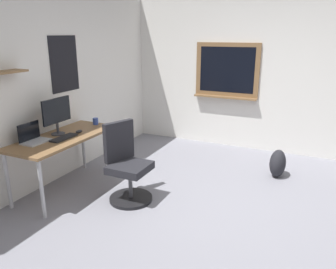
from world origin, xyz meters
TOP-DOWN VIEW (x-y plane):
  - ground_plane at (0.00, 0.00)m, footprint 5.20×5.20m
  - wall_back at (-0.00, 2.45)m, footprint 5.00×0.30m
  - wall_right at (2.45, 0.03)m, footprint 0.22×5.00m
  - desk at (-0.22, 2.05)m, footprint 1.45×0.63m
  - office_chair at (-0.11, 1.21)m, footprint 0.53×0.55m
  - laptop at (-0.55, 2.20)m, footprint 0.31×0.21m
  - monitor_primary at (-0.19, 2.16)m, footprint 0.46×0.17m
  - keyboard at (-0.30, 1.97)m, footprint 0.37×0.13m
  - computer_mouse at (-0.02, 1.97)m, footprint 0.10×0.06m
  - coffee_mug at (0.40, 2.02)m, footprint 0.08×0.08m
  - backpack at (1.35, -0.36)m, footprint 0.32×0.22m

SIDE VIEW (x-z plane):
  - ground_plane at x=0.00m, z-range 0.00..0.00m
  - backpack at x=1.35m, z-range 0.00..0.39m
  - office_chair at x=-0.11m, z-range -0.07..0.88m
  - desk at x=-0.22m, z-range 0.29..1.01m
  - keyboard at x=-0.30m, z-range 0.72..0.74m
  - computer_mouse at x=-0.02m, z-range 0.72..0.75m
  - coffee_mug at x=0.40m, z-range 0.72..0.81m
  - laptop at x=-0.55m, z-range 0.66..0.89m
  - monitor_primary at x=-0.19m, z-range 0.76..1.22m
  - wall_right at x=2.45m, z-range 0.00..2.60m
  - wall_back at x=0.00m, z-range 0.00..2.60m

